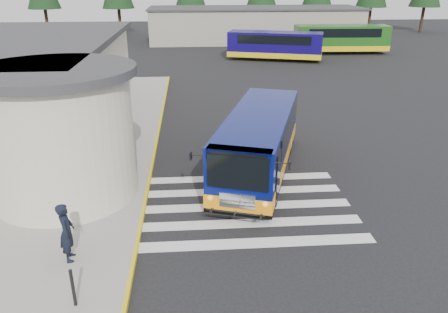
{
  "coord_description": "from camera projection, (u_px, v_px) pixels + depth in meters",
  "views": [
    {
      "loc": [
        -2.21,
        -14.79,
        7.84
      ],
      "look_at": [
        -1.13,
        -0.5,
        1.88
      ],
      "focal_mm": 35.0,
      "sensor_mm": 36.0,
      "label": 1
    }
  ],
  "objects": [
    {
      "name": "curb_strip",
      "position": [
        154.0,
        157.0,
        20.15
      ],
      "size": [
        0.12,
        34.0,
        0.16
      ],
      "primitive_type": "cube",
      "color": "yellow",
      "rests_on": "ground"
    },
    {
      "name": "crosswalk",
      "position": [
        242.0,
        206.0,
        16.0
      ],
      "size": [
        8.0,
        5.35,
        0.01
      ],
      "color": "silver",
      "rests_on": "ground"
    },
    {
      "name": "station_building",
      "position": [
        15.0,
        92.0,
        21.39
      ],
      "size": [
        12.7,
        18.7,
        4.8
      ],
      "color": "beige",
      "rests_on": "ground"
    },
    {
      "name": "ground",
      "position": [
        252.0,
        196.0,
        16.78
      ],
      "size": [
        140.0,
        140.0,
        0.0
      ],
      "primitive_type": "plane",
      "color": "black",
      "rests_on": "ground"
    },
    {
      "name": "far_bus_b",
      "position": [
        341.0,
        38.0,
        46.75
      ],
      "size": [
        9.92,
        3.07,
        2.54
      ],
      "rotation": [
        0.0,
        0.0,
        1.54
      ],
      "color": "#1C5115",
      "rests_on": "ground"
    },
    {
      "name": "far_bus_a",
      "position": [
        275.0,
        44.0,
        42.98
      ],
      "size": [
        9.51,
        5.17,
        2.36
      ],
      "rotation": [
        0.0,
        0.0,
        1.27
      ],
      "color": "#0F064E",
      "rests_on": "ground"
    },
    {
      "name": "sidewalk",
      "position": [
        44.0,
        160.0,
        19.8
      ],
      "size": [
        10.0,
        34.0,
        0.15
      ],
      "primitive_type": "cube",
      "color": "gray",
      "rests_on": "ground"
    },
    {
      "name": "pedestrian_b",
      "position": [
        63.0,
        187.0,
        15.25
      ],
      "size": [
        1.03,
        1.05,
        1.7
      ],
      "primitive_type": "imported",
      "rotation": [
        0.0,
        0.0,
        -0.86
      ],
      "color": "black",
      "rests_on": "sidewalk"
    },
    {
      "name": "bollard",
      "position": [
        73.0,
        288.0,
        10.8
      ],
      "size": [
        0.09,
        0.09,
        1.07
      ],
      "primitive_type": "cylinder",
      "color": "black",
      "rests_on": "sidewalk"
    },
    {
      "name": "depot_building",
      "position": [
        255.0,
        24.0,
        55.05
      ],
      "size": [
        26.4,
        8.4,
        4.2
      ],
      "color": "gray",
      "rests_on": "ground"
    },
    {
      "name": "transit_bus",
      "position": [
        259.0,
        145.0,
        18.34
      ],
      "size": [
        5.36,
        9.48,
        2.6
      ],
      "rotation": [
        0.0,
        0.0,
        -0.31
      ],
      "color": "#071058",
      "rests_on": "ground"
    },
    {
      "name": "pedestrian_a",
      "position": [
        67.0,
        232.0,
        12.45
      ],
      "size": [
        0.54,
        0.72,
        1.81
      ],
      "primitive_type": "imported",
      "rotation": [
        0.0,
        0.0,
        1.74
      ],
      "color": "black",
      "rests_on": "sidewalk"
    }
  ]
}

